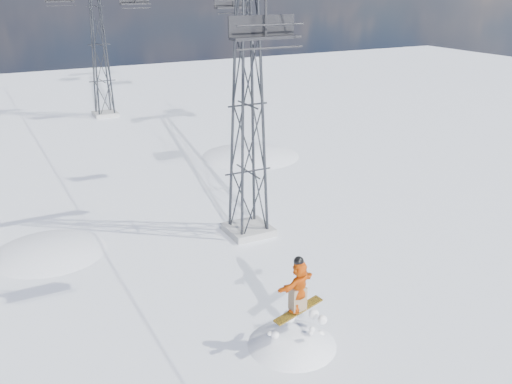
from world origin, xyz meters
The scene contains 7 objects.
ground centered at (0.00, 0.00, 0.00)m, with size 120.00×120.00×0.00m, color white.
snow_terrain centered at (-4.77, 21.24, -9.59)m, with size 39.00×37.00×22.00m.
lift_tower_near centered at (0.80, 8.00, 5.47)m, with size 5.20×1.80×11.43m.
lift_tower_far centered at (0.80, 33.00, 5.47)m, with size 5.20×1.80×11.43m.
lift_chair_near centered at (-1.40, 2.57, 8.82)m, with size 2.05×0.59×2.54m.
lift_chair_mid centered at (3.00, 13.87, 9.04)m, with size 1.82×0.52×2.26m.
lift_chair_extra centered at (3.00, 30.20, 8.70)m, with size 2.17×0.62×2.68m.
Camera 1 is at (-9.13, -11.73, 10.10)m, focal length 40.00 mm.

